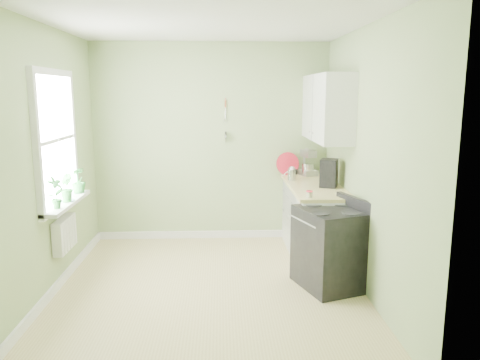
{
  "coord_description": "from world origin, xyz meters",
  "views": [
    {
      "loc": [
        0.13,
        -4.61,
        2.03
      ],
      "look_at": [
        0.34,
        0.55,
        1.07
      ],
      "focal_mm": 35.0,
      "sensor_mm": 36.0,
      "label": 1
    }
  ],
  "objects_px": {
    "stove": "(330,247)",
    "stand_mixer": "(307,163)",
    "coffee_maker": "(329,174)",
    "kettle": "(292,173)"
  },
  "relations": [
    {
      "from": "stand_mixer",
      "to": "kettle",
      "type": "height_order",
      "value": "stand_mixer"
    },
    {
      "from": "stove",
      "to": "stand_mixer",
      "type": "relative_size",
      "value": 2.48
    },
    {
      "from": "stove",
      "to": "stand_mixer",
      "type": "bearing_deg",
      "value": 88.41
    },
    {
      "from": "kettle",
      "to": "coffee_maker",
      "type": "distance_m",
      "value": 0.59
    },
    {
      "from": "stand_mixer",
      "to": "coffee_maker",
      "type": "bearing_deg",
      "value": -83.11
    },
    {
      "from": "stove",
      "to": "kettle",
      "type": "relative_size",
      "value": 5.25
    },
    {
      "from": "stove",
      "to": "coffee_maker",
      "type": "xyz_separation_m",
      "value": [
        0.15,
        0.83,
        0.64
      ]
    },
    {
      "from": "kettle",
      "to": "coffee_maker",
      "type": "xyz_separation_m",
      "value": [
        0.38,
        -0.44,
        0.07
      ]
    },
    {
      "from": "stove",
      "to": "stand_mixer",
      "type": "height_order",
      "value": "stand_mixer"
    },
    {
      "from": "stand_mixer",
      "to": "coffee_maker",
      "type": "height_order",
      "value": "stand_mixer"
    }
  ]
}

